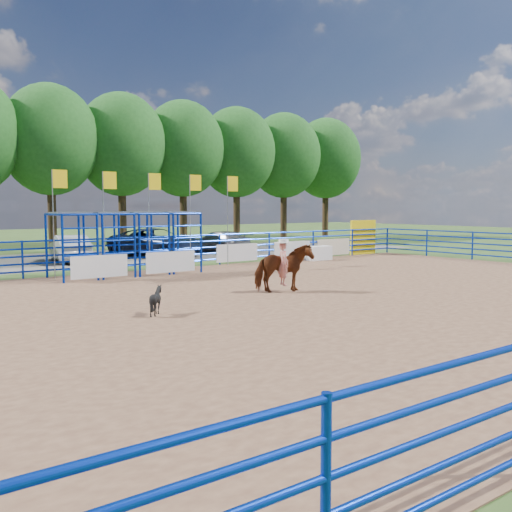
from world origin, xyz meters
The scene contains 12 objects.
ground centered at (0.00, 0.00, 0.00)m, with size 120.00×120.00×0.00m, color #405C25.
arena_dirt centered at (0.00, 0.00, 0.01)m, with size 30.00×20.00×0.02m, color #865E43.
gravel_strip centered at (0.00, 17.00, 0.01)m, with size 40.00×10.00×0.01m, color slate.
announcer_table centered at (8.37, 8.89, 0.38)m, with size 1.36×0.63×0.72m, color white.
horse_and_rider centered at (-0.08, 1.41, 0.90)m, with size 2.02×1.32×2.43m.
calf centered at (-5.18, 0.33, 0.39)m, with size 0.60×0.68×0.75m, color black.
car_b centered at (-2.31, 15.64, 0.69)m, with size 1.44×4.14×1.36m, color #94979C.
car_c centered at (2.75, 16.20, 0.79)m, with size 2.58×5.60×1.56m, color #141C33.
car_d centered at (7.18, 16.57, 0.65)m, with size 1.78×4.39×1.27m, color #57575A.
perimeter_fence centered at (0.00, 0.00, 0.75)m, with size 30.10×20.10×1.50m.
chute_assembly centered at (-1.90, 8.84, 1.26)m, with size 19.32×2.41×4.20m.
treeline centered at (0.00, 26.00, 7.53)m, with size 56.40×6.40×11.24m.
Camera 1 is at (-11.72, -12.85, 2.81)m, focal length 40.00 mm.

